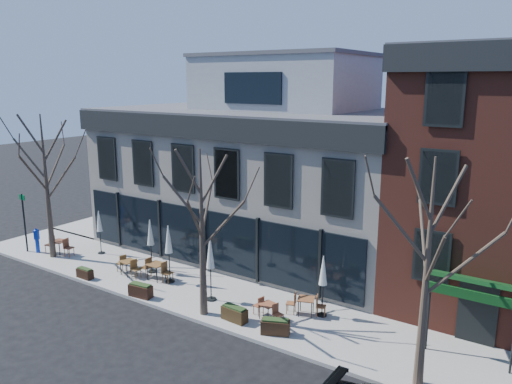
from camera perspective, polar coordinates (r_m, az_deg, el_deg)
The scene contains 24 objects.
ground at distance 26.40m, azimuth -5.57°, elevation -9.19°, with size 120.00×120.00×0.00m, color black.
sidewalk_front at distance 22.97m, azimuth -2.62°, elevation -12.40°, with size 33.50×4.70×0.15m, color gray.
sidewalk_side at distance 37.90m, azimuth -13.02°, elevation -2.52°, with size 4.50×12.00×0.15m, color gray.
corner_building at distance 29.00m, azimuth 0.70°, elevation 2.59°, with size 18.39×10.39×11.10m.
red_brick_building at distance 24.33m, azimuth 27.00°, elevation 1.41°, with size 8.20×11.78×11.18m.
tree_corner at distance 29.31m, azimuth -22.81°, elevation 0.75°, with size 3.93×3.98×7.92m.
tree_mid at distance 20.49m, azimuth -6.19°, elevation -4.48°, with size 3.50×3.55×7.04m.
tree_right at distance 16.44m, azimuth 18.95°, elevation -8.69°, with size 3.72×3.77×7.48m.
sign_pole at distance 31.31m, azimuth -24.97°, elevation -2.83°, with size 0.50×0.10×3.40m.
call_box at distance 31.18m, azimuth -23.75°, elevation -4.99°, with size 0.30×0.29×1.45m.
cafe_set_0 at distance 30.40m, azimuth -21.57°, elevation -5.74°, with size 1.94×0.88×1.00m.
cafe_set_1 at distance 26.31m, azimuth -14.36°, elevation -8.18°, with size 1.77×0.78×0.91m.
cafe_set_2 at distance 25.37m, azimuth -11.32°, elevation -8.69°, with size 1.94×0.80×1.01m.
cafe_set_4 at distance 21.11m, azimuth 1.39°, elevation -13.28°, with size 1.60×0.75×0.82m.
cafe_set_5 at distance 21.55m, azimuth 5.73°, elevation -12.66°, with size 1.75×0.99×0.90m.
umbrella_0 at distance 29.45m, azimuth -17.48°, elevation -3.46°, with size 0.40×0.40×2.50m.
umbrella_1 at distance 25.90m, azimuth -11.98°, elevation -4.86°, with size 0.45×0.45×2.80m.
umbrella_2 at distance 24.45m, azimuth -9.97°, elevation -5.70°, with size 0.46×0.46×2.88m.
umbrella_3 at distance 22.26m, azimuth -5.24°, elevation -7.37°, with size 0.46×0.46×2.90m.
umbrella_4 at distance 20.99m, azimuth 7.68°, elevation -9.26°, with size 0.42×0.42×2.64m.
planter_0 at distance 26.58m, azimuth -18.97°, elevation -8.76°, with size 0.92×0.37×0.52m.
planter_1 at distance 23.72m, azimuth -13.05°, elevation -10.88°, with size 1.16×0.57×0.63m.
planter_2 at distance 21.05m, azimuth -2.48°, elevation -13.70°, with size 1.15×0.53×0.63m.
planter_3 at distance 20.07m, azimuth 2.23°, elevation -15.11°, with size 1.20×0.86×0.62m.
Camera 1 is at (15.67, -18.84, 9.83)m, focal length 35.00 mm.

